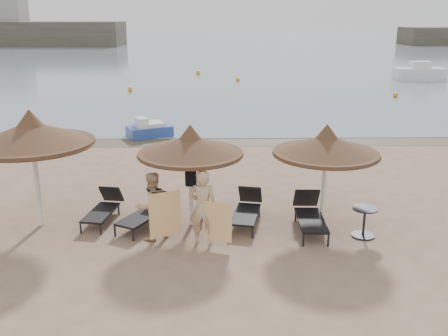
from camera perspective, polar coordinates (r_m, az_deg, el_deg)
The scene contains 23 objects.
ground at distance 12.56m, azimuth -5.89°, elevation -7.67°, with size 160.00×160.00×0.00m, color #997960.
sea at distance 91.51m, azimuth -1.76°, elevation 13.90°, with size 200.00×140.00×0.03m, color slate.
wet_sand_strip at distance 21.44m, azimuth -3.88°, elevation 2.96°, with size 200.00×1.60×0.01m, color brown.
far_shore at distance 92.97m, azimuth -18.02°, elevation 14.94°, with size 150.00×54.80×12.00m.
palapa_left at distance 13.18m, azimuth -21.15°, elevation 3.63°, with size 3.08×3.08×3.06m.
palapa_center at distance 12.48m, azimuth -3.86°, elevation 2.56°, with size 2.69×2.69×2.66m.
palapa_right at distance 12.71m, azimuth 11.60°, elevation 2.56°, with size 2.70×2.70×2.67m.
lounger_far_left at distance 13.67m, azimuth -13.55°, elevation -4.38°, with size 0.85×1.81×0.78m.
lounger_near_left at distance 13.15m, azimuth -8.77°, elevation -4.87°, with size 1.39×1.91×0.82m.
lounger_near_right at distance 13.17m, azimuth 2.66°, elevation -4.65°, with size 0.97×1.92×0.82m.
lounger_far_right at distance 12.94m, azimuth 9.75°, elevation -5.18°, with size 0.71×1.98×0.88m.
side_table at distance 12.80m, azimuth 15.71°, elevation -6.07°, with size 0.62×0.62×0.74m.
person_left at distance 12.09m, azimuth -8.28°, elevation -3.74°, with size 0.90×0.59×1.96m, color tan.
person_right at distance 11.68m, azimuth -2.44°, elevation -3.85°, with size 0.99×0.64×2.15m, color tan.
towel_left at distance 11.81m, azimuth -6.75°, elevation -5.31°, with size 0.71×0.39×1.11m.
towel_right at distance 11.60m, azimuth -0.70°, elevation -6.18°, with size 0.64×0.27×0.96m.
bag_patterned at distance 12.93m, azimuth -3.73°, elevation -1.45°, with size 0.28×0.12×0.35m.
bag_dark at distance 12.55m, azimuth -3.82°, elevation -1.21°, with size 0.29×0.16×0.39m.
pedal_boat at distance 22.59m, azimuth -8.57°, elevation 4.38°, with size 2.20×1.82×0.88m.
buoy_left at distance 36.25m, azimuth -10.68°, elevation 8.83°, with size 0.35×0.35×0.35m, color #EFA618.
buoy_mid at distance 41.21m, azimuth 1.59°, elevation 10.09°, with size 0.33×0.33×0.33m, color #EFA618.
buoy_right at distance 35.00m, azimuth 19.01°, elevation 7.91°, with size 0.34×0.34×0.34m, color #EFA618.
buoy_extra at distance 46.03m, azimuth -2.98°, elevation 10.85°, with size 0.39×0.39×0.39m, color #EFA618.
Camera 1 is at (1.07, -11.36, 5.26)m, focal length 40.00 mm.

